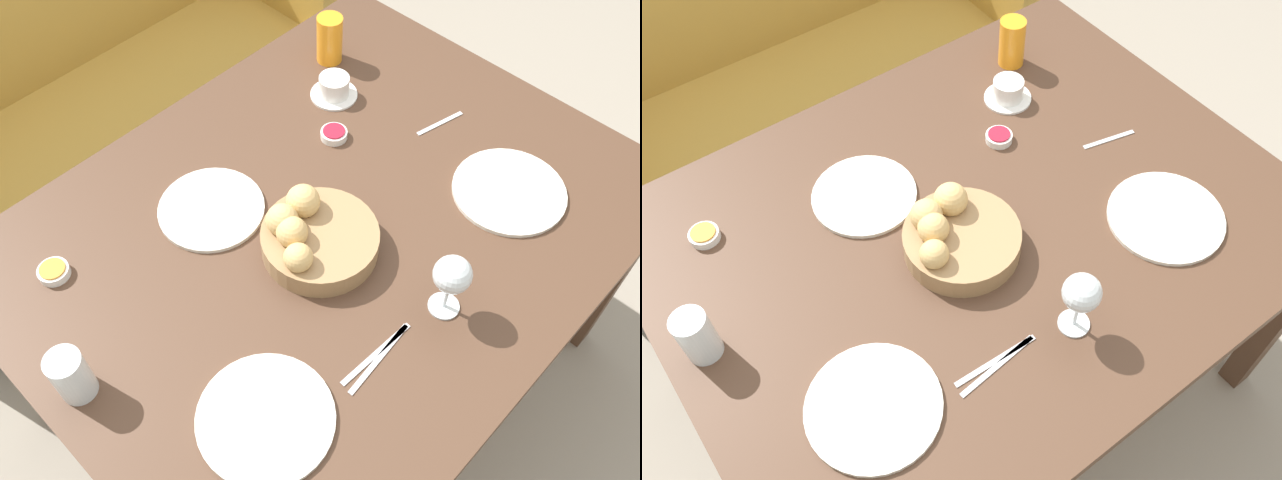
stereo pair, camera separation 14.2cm
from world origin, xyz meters
The scene contains 16 objects.
ground_plane centered at (0.00, 0.00, 0.00)m, with size 10.00×10.00×0.00m, color gray.
dining_table centered at (0.00, 0.00, 0.67)m, with size 1.38×1.08×0.76m.
couch centered at (0.07, 1.16, 0.31)m, with size 1.71×0.70×0.86m.
bread_basket centered at (-0.08, -0.03, 0.80)m, with size 0.25×0.25×0.11m.
plate_near_left centered at (-0.41, -0.23, 0.76)m, with size 0.26×0.26×0.01m.
plate_near_right centered at (0.34, -0.24, 0.76)m, with size 0.26×0.26×0.01m.
plate_far_center centered at (-0.16, 0.21, 0.76)m, with size 0.24×0.24×0.01m.
juice_glass centered at (0.40, 0.38, 0.82)m, with size 0.07×0.07×0.13m.
water_tumbler centered at (-0.61, 0.06, 0.82)m, with size 0.07×0.07×0.12m.
wine_glass centered at (0.00, -0.32, 0.87)m, with size 0.08×0.08×0.16m.
coffee_cup centered at (0.30, 0.27, 0.78)m, with size 0.12×0.12×0.06m.
jam_bowl_berry centered at (0.20, 0.17, 0.77)m, with size 0.07×0.07×0.02m.
jam_bowl_honey centered at (-0.50, 0.31, 0.77)m, with size 0.07×0.07×0.02m.
fork_silver centered at (-0.17, -0.29, 0.76)m, with size 0.18×0.02×0.00m.
knife_silver centered at (-0.18, -0.30, 0.76)m, with size 0.18×0.03×0.00m.
spoon_coffee centered at (0.41, 0.01, 0.76)m, with size 0.14×0.04×0.00m.
Camera 1 is at (-0.68, -0.62, 1.94)m, focal length 38.00 mm.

